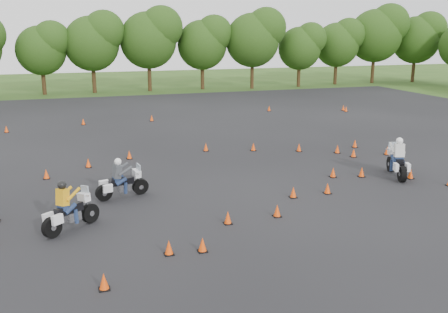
% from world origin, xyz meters
% --- Properties ---
extents(ground, '(140.00, 140.00, 0.00)m').
position_xyz_m(ground, '(0.00, 0.00, 0.00)').
color(ground, '#2D5119').
rests_on(ground, ground).
extents(asphalt_pad, '(62.00, 62.00, 0.00)m').
position_xyz_m(asphalt_pad, '(0.00, 6.00, 0.01)').
color(asphalt_pad, black).
rests_on(asphalt_pad, ground).
extents(treeline, '(86.69, 32.48, 10.67)m').
position_xyz_m(treeline, '(2.09, 34.94, 4.61)').
color(treeline, '#234112').
rests_on(treeline, ground).
extents(traffic_cones, '(36.04, 33.31, 0.45)m').
position_xyz_m(traffic_cones, '(0.12, 5.46, 0.23)').
color(traffic_cones, '#F7490A').
rests_on(traffic_cones, asphalt_pad).
extents(rider_grey, '(2.40, 1.27, 1.77)m').
position_xyz_m(rider_grey, '(-4.76, 3.15, 0.89)').
color(rider_grey, '#3E4145').
rests_on(rider_grey, ground).
extents(rider_yellow, '(2.31, 2.01, 1.82)m').
position_xyz_m(rider_yellow, '(-6.84, 0.12, 0.91)').
color(rider_yellow, orange).
rests_on(rider_yellow, ground).
extents(rider_white, '(1.59, 2.65, 1.96)m').
position_xyz_m(rider_white, '(8.11, 2.24, 0.98)').
color(rider_white, beige).
rests_on(rider_white, ground).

